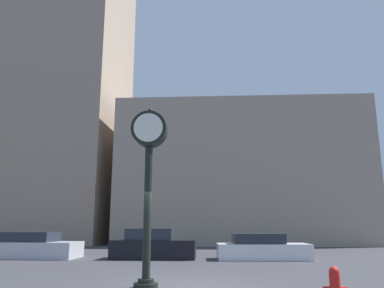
% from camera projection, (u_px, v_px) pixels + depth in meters
% --- Properties ---
extents(ground_plane, '(200.00, 200.00, 0.00)m').
position_uv_depth(ground_plane, '(184.00, 286.00, 10.10)').
color(ground_plane, '#38383D').
extents(building_tall_tower, '(10.82, 12.00, 34.43)m').
position_uv_depth(building_tall_tower, '(68.00, 67.00, 37.87)').
color(building_tall_tower, gray).
rests_on(building_tall_tower, ground_plane).
extents(building_storefront_row, '(20.63, 12.00, 11.72)m').
position_uv_depth(building_storefront_row, '(239.00, 177.00, 34.59)').
color(building_storefront_row, gray).
rests_on(building_storefront_row, ground_plane).
extents(street_clock, '(1.01, 0.64, 4.91)m').
position_uv_depth(street_clock, '(149.00, 161.00, 10.50)').
color(street_clock, black).
rests_on(street_clock, ground_plane).
extents(car_silver, '(4.43, 2.03, 1.26)m').
position_uv_depth(car_silver, '(34.00, 247.00, 18.42)').
color(car_silver, '#BCBCC1').
rests_on(car_silver, ground_plane).
extents(car_black, '(4.02, 1.74, 1.42)m').
position_uv_depth(car_black, '(153.00, 246.00, 18.09)').
color(car_black, black).
rests_on(car_black, ground_plane).
extents(car_white, '(4.37, 2.01, 1.20)m').
position_uv_depth(car_white, '(262.00, 248.00, 17.69)').
color(car_white, silver).
rests_on(car_white, ground_plane).
extents(fire_hydrant_near, '(0.50, 0.22, 0.78)m').
position_uv_depth(fire_hydrant_near, '(335.00, 286.00, 7.61)').
color(fire_hydrant_near, red).
rests_on(fire_hydrant_near, ground_plane).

